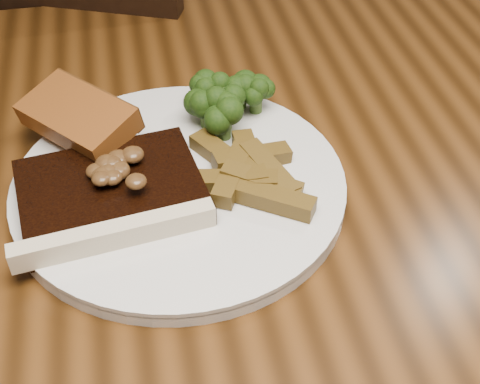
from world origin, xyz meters
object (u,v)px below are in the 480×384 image
(chair_far, at_px, (83,89))
(steak, at_px, (112,193))
(potato_wedges, at_px, (250,174))
(plate, at_px, (180,188))
(garlic_bread, at_px, (81,134))
(dining_table, at_px, (257,289))

(chair_far, height_order, steak, chair_far)
(steak, height_order, potato_wedges, potato_wedges)
(chair_far, height_order, plate, chair_far)
(garlic_bread, bearing_deg, potato_wedges, 17.67)
(potato_wedges, bearing_deg, plate, 167.44)
(plate, relative_size, garlic_bread, 2.75)
(garlic_bread, bearing_deg, dining_table, 8.34)
(dining_table, distance_m, plate, 0.13)
(potato_wedges, bearing_deg, dining_table, -88.79)
(steak, xyz_separation_m, garlic_bread, (-0.02, 0.09, 0.00))
(plate, distance_m, potato_wedges, 0.07)
(plate, xyz_separation_m, steak, (-0.06, -0.02, 0.02))
(garlic_bread, xyz_separation_m, potato_wedges, (0.15, -0.09, -0.00))
(chair_far, distance_m, potato_wedges, 0.64)
(chair_far, bearing_deg, steak, 118.02)
(plate, xyz_separation_m, potato_wedges, (0.06, -0.01, 0.02))
(steak, height_order, garlic_bread, garlic_bread)
(plate, height_order, steak, steak)
(chair_far, bearing_deg, garlic_bread, 116.11)
(dining_table, bearing_deg, plate, 141.02)
(steak, xyz_separation_m, potato_wedges, (0.12, 0.00, 0.00))
(plate, height_order, potato_wedges, potato_wedges)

